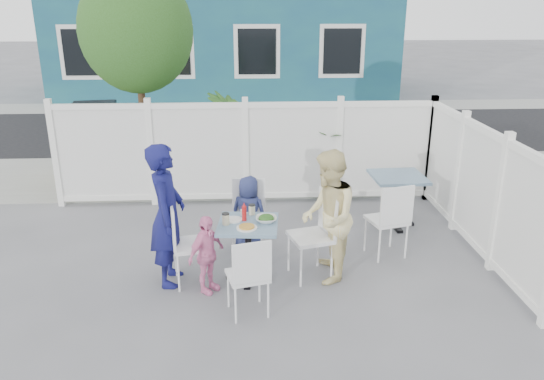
{
  "coord_description": "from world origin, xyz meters",
  "views": [
    {
      "loc": [
        0.09,
        -5.53,
        3.02
      ],
      "look_at": [
        0.4,
        0.31,
        0.94
      ],
      "focal_mm": 35.0,
      "sensor_mm": 36.0,
      "label": 1
    }
  ],
  "objects_px": {
    "chair_near": "(249,272)",
    "woman": "(328,217)",
    "main_table": "(248,236)",
    "spare_table": "(397,187)",
    "boy": "(249,213)",
    "chair_back": "(248,210)",
    "chair_right": "(318,228)",
    "toddler": "(206,255)",
    "utility_cabinet": "(98,141)",
    "man": "(167,215)",
    "chair_left": "(184,238)"
  },
  "relations": [
    {
      "from": "chair_back",
      "to": "toddler",
      "type": "bearing_deg",
      "value": 70.73
    },
    {
      "from": "spare_table",
      "to": "chair_near",
      "type": "bearing_deg",
      "value": -133.44
    },
    {
      "from": "boy",
      "to": "chair_back",
      "type": "bearing_deg",
      "value": 93.29
    },
    {
      "from": "man",
      "to": "chair_near",
      "type": "bearing_deg",
      "value": -129.98
    },
    {
      "from": "spare_table",
      "to": "boy",
      "type": "bearing_deg",
      "value": -163.17
    },
    {
      "from": "spare_table",
      "to": "boy",
      "type": "height_order",
      "value": "boy"
    },
    {
      "from": "chair_left",
      "to": "chair_right",
      "type": "distance_m",
      "value": 1.51
    },
    {
      "from": "main_table",
      "to": "spare_table",
      "type": "bearing_deg",
      "value": 34.36
    },
    {
      "from": "chair_near",
      "to": "woman",
      "type": "bearing_deg",
      "value": 25.91
    },
    {
      "from": "chair_near",
      "to": "man",
      "type": "relative_size",
      "value": 0.53
    },
    {
      "from": "chair_right",
      "to": "boy",
      "type": "bearing_deg",
      "value": 30.49
    },
    {
      "from": "utility_cabinet",
      "to": "toddler",
      "type": "relative_size",
      "value": 1.43
    },
    {
      "from": "chair_left",
      "to": "woman",
      "type": "distance_m",
      "value": 1.62
    },
    {
      "from": "chair_right",
      "to": "woman",
      "type": "distance_m",
      "value": 0.21
    },
    {
      "from": "utility_cabinet",
      "to": "chair_back",
      "type": "height_order",
      "value": "utility_cabinet"
    },
    {
      "from": "main_table",
      "to": "chair_left",
      "type": "distance_m",
      "value": 0.72
    },
    {
      "from": "chair_left",
      "to": "man",
      "type": "xyz_separation_m",
      "value": [
        -0.17,
        0.05,
        0.25
      ]
    },
    {
      "from": "main_table",
      "to": "chair_back",
      "type": "height_order",
      "value": "chair_back"
    },
    {
      "from": "utility_cabinet",
      "to": "woman",
      "type": "distance_m",
      "value": 5.45
    },
    {
      "from": "spare_table",
      "to": "toddler",
      "type": "bearing_deg",
      "value": -146.53
    },
    {
      "from": "chair_right",
      "to": "chair_back",
      "type": "relative_size",
      "value": 1.1
    },
    {
      "from": "main_table",
      "to": "chair_near",
      "type": "relative_size",
      "value": 0.83
    },
    {
      "from": "chair_back",
      "to": "man",
      "type": "height_order",
      "value": "man"
    },
    {
      "from": "chair_near",
      "to": "man",
      "type": "height_order",
      "value": "man"
    },
    {
      "from": "main_table",
      "to": "boy",
      "type": "height_order",
      "value": "boy"
    },
    {
      "from": "chair_back",
      "to": "toddler",
      "type": "xyz_separation_m",
      "value": [
        -0.46,
        -1.04,
        -0.09
      ]
    },
    {
      "from": "main_table",
      "to": "man",
      "type": "bearing_deg",
      "value": -179.97
    },
    {
      "from": "chair_right",
      "to": "spare_table",
      "type": "bearing_deg",
      "value": -58.8
    },
    {
      "from": "main_table",
      "to": "chair_near",
      "type": "height_order",
      "value": "chair_near"
    },
    {
      "from": "spare_table",
      "to": "man",
      "type": "height_order",
      "value": "man"
    },
    {
      "from": "utility_cabinet",
      "to": "man",
      "type": "distance_m",
      "value": 4.47
    },
    {
      "from": "utility_cabinet",
      "to": "toddler",
      "type": "xyz_separation_m",
      "value": [
        2.24,
        -4.34,
        -0.19
      ]
    },
    {
      "from": "spare_table",
      "to": "main_table",
      "type": "bearing_deg",
      "value": -145.64
    },
    {
      "from": "utility_cabinet",
      "to": "chair_near",
      "type": "xyz_separation_m",
      "value": [
        2.7,
        -4.86,
        -0.14
      ]
    },
    {
      "from": "chair_near",
      "to": "toddler",
      "type": "bearing_deg",
      "value": 116.95
    },
    {
      "from": "woman",
      "to": "chair_right",
      "type": "bearing_deg",
      "value": -118.82
    },
    {
      "from": "utility_cabinet",
      "to": "toddler",
      "type": "bearing_deg",
      "value": -71.97
    },
    {
      "from": "main_table",
      "to": "spare_table",
      "type": "height_order",
      "value": "spare_table"
    },
    {
      "from": "man",
      "to": "boy",
      "type": "relative_size",
      "value": 1.66
    },
    {
      "from": "chair_near",
      "to": "man",
      "type": "distance_m",
      "value": 1.22
    },
    {
      "from": "chair_right",
      "to": "chair_near",
      "type": "height_order",
      "value": "chair_right"
    },
    {
      "from": "chair_right",
      "to": "chair_near",
      "type": "relative_size",
      "value": 1.18
    },
    {
      "from": "utility_cabinet",
      "to": "main_table",
      "type": "height_order",
      "value": "utility_cabinet"
    },
    {
      "from": "chair_near",
      "to": "chair_left",
      "type": "bearing_deg",
      "value": 120.38
    },
    {
      "from": "toddler",
      "to": "spare_table",
      "type": "bearing_deg",
      "value": -17.38
    },
    {
      "from": "main_table",
      "to": "toddler",
      "type": "xyz_separation_m",
      "value": [
        -0.46,
        -0.25,
        -0.1
      ]
    },
    {
      "from": "chair_right",
      "to": "chair_back",
      "type": "bearing_deg",
      "value": 31.4
    },
    {
      "from": "utility_cabinet",
      "to": "man",
      "type": "height_order",
      "value": "man"
    },
    {
      "from": "main_table",
      "to": "boy",
      "type": "xyz_separation_m",
      "value": [
        0.01,
        0.8,
        -0.05
      ]
    },
    {
      "from": "utility_cabinet",
      "to": "man",
      "type": "bearing_deg",
      "value": -75.4
    }
  ]
}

